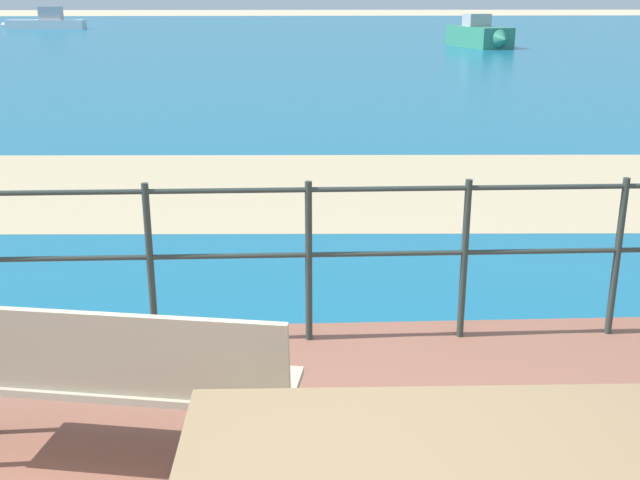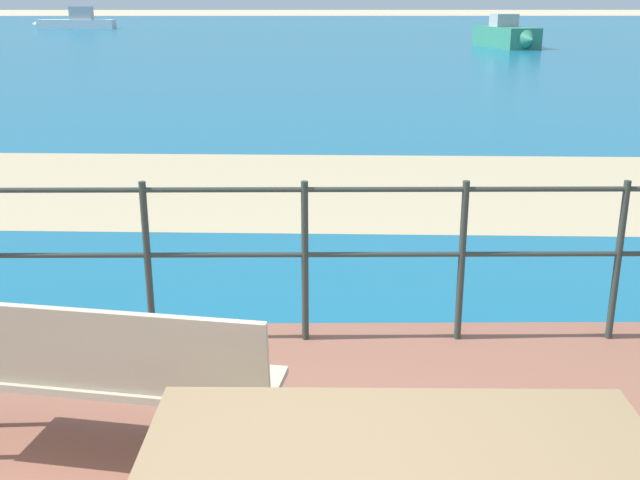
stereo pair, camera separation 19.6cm
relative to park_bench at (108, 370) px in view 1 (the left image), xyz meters
The scene contains 6 objects.
sea_water 39.06m from the park_bench, 88.62° to the left, with size 90.00×90.00×0.01m, color #196B8E.
beach_strip 5.82m from the park_bench, 80.66° to the left, with size 54.00×3.76×0.01m, color tan.
park_bench is the anchor object (origin of this frame).
railing_fence 1.69m from the park_bench, 56.08° to the left, with size 5.94×0.04×1.04m.
boat_near 32.34m from the park_bench, 73.15° to the left, with size 2.23×4.39×1.39m.
boat_mid 52.63m from the park_bench, 106.51° to the left, with size 5.62×1.28×1.45m.
Camera 1 is at (-0.14, -2.15, 2.18)m, focal length 42.94 mm.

